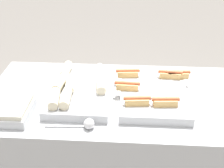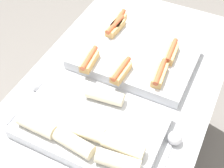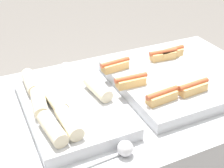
# 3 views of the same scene
# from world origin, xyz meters

# --- Properties ---
(counter) EXTENTS (1.48, 0.80, 0.90)m
(counter) POSITION_xyz_m (0.00, 0.00, 0.45)
(counter) COLOR #B7BABF
(counter) RESTS_ON ground_plane
(tray_hotdogs) EXTENTS (0.45, 0.53, 0.10)m
(tray_hotdogs) POSITION_xyz_m (0.22, 0.00, 0.93)
(tray_hotdogs) COLOR #B7BABF
(tray_hotdogs) RESTS_ON counter
(tray_wraps) EXTENTS (0.35, 0.53, 0.10)m
(tray_wraps) POSITION_xyz_m (-0.20, -0.01, 0.94)
(tray_wraps) COLOR #B7BABF
(tray_wraps) RESTS_ON counter
(tray_side_front) EXTENTS (0.27, 0.23, 0.07)m
(tray_side_front) POSITION_xyz_m (-0.55, -0.22, 0.94)
(tray_side_front) COLOR #B7BABF
(tray_side_front) RESTS_ON counter
(serving_spoon_near) EXTENTS (0.25, 0.05, 0.05)m
(serving_spoon_near) POSITION_xyz_m (-0.12, -0.30, 0.92)
(serving_spoon_near) COLOR silver
(serving_spoon_near) RESTS_ON counter
(serving_spoon_far) EXTENTS (0.24, 0.05, 0.05)m
(serving_spoon_far) POSITION_xyz_m (-0.12, 0.30, 0.92)
(serving_spoon_far) COLOR silver
(serving_spoon_far) RESTS_ON counter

